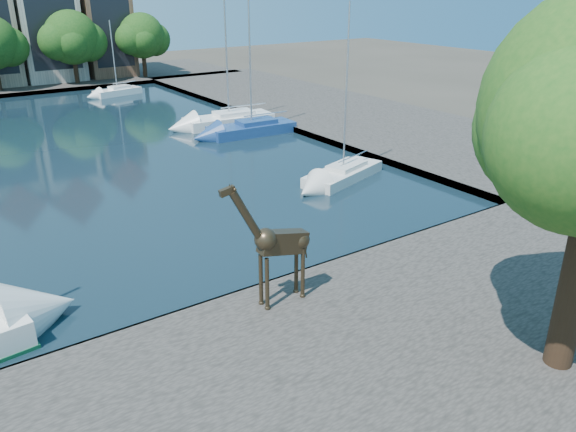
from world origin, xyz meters
name	(u,v)px	position (x,y,z in m)	size (l,w,h in m)	color
ground	(193,317)	(0.00, 0.00, 0.00)	(160.00, 160.00, 0.00)	#38332B
water_basin	(38,156)	(0.00, 24.00, 0.04)	(38.00, 50.00, 0.08)	black
right_quay	(328,110)	(25.00, 24.00, 0.25)	(14.00, 52.00, 0.50)	#48433E
townhouse_east_mid	(41,10)	(8.50, 55.99, 8.10)	(6.43, 9.18, 16.65)	beige
townhouse_east_end	(99,18)	(15.00, 55.99, 7.11)	(5.44, 9.18, 14.43)	brown
far_tree_east	(73,39)	(10.11, 50.49, 5.24)	(7.54, 5.80, 7.84)	#332114
far_tree_far_east	(143,37)	(18.09, 50.49, 5.08)	(6.76, 5.20, 7.36)	#332114
giraffe_statue	(277,243)	(2.56, -1.50, 2.78)	(3.24, 0.57, 4.64)	#34281A
sailboat_right_a	(343,171)	(13.89, 8.53, 0.56)	(6.11, 3.67, 9.92)	silver
sailboat_right_b	(252,126)	(15.00, 20.87, 0.69)	(6.85, 2.71, 11.34)	navy
sailboat_right_c	(229,118)	(15.00, 24.46, 0.70)	(7.39, 3.05, 11.87)	white
sailboat_right_d	(117,90)	(12.00, 43.01, 0.58)	(5.13, 2.74, 7.44)	white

